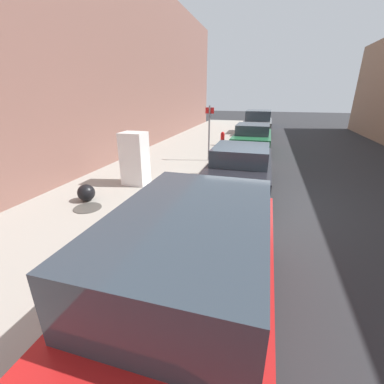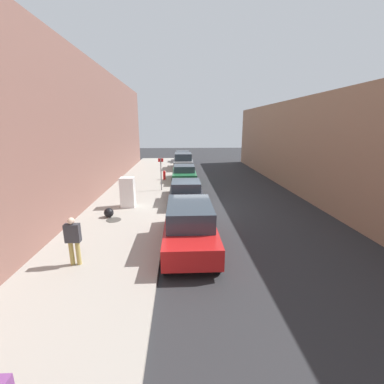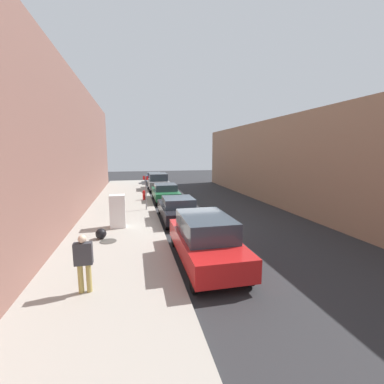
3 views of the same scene
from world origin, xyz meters
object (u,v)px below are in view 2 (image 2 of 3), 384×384
object	(u,v)px
fire_hydrant	(164,175)
parked_hatchback_blue	(183,157)
street_sign_post	(161,172)
discarded_refrigerator	(128,192)
trash_bag	(109,213)
parked_sedan_green	(184,173)
parked_suv_gray	(183,161)
pedestrian_walking_far	(73,238)
parked_suv_red	(190,225)
parked_sedan_dark	(186,191)

from	to	relation	value
fire_hydrant	parked_hatchback_blue	distance (m)	11.46
street_sign_post	parked_hatchback_blue	size ratio (longest dim) A/B	0.60
discarded_refrigerator	trash_bag	size ratio (longest dim) A/B	3.55
fire_hydrant	parked_sedan_green	size ratio (longest dim) A/B	0.17
street_sign_post	parked_hatchback_blue	xyz separation A→B (m)	(1.66, 14.98, -0.72)
parked_suv_gray	parked_hatchback_blue	distance (m)	5.60
street_sign_post	pedestrian_walking_far	distance (m)	10.13
discarded_refrigerator	parked_hatchback_blue	world-z (taller)	discarded_refrigerator
fire_hydrant	parked_sedan_green	world-z (taller)	parked_sedan_green
parked_suv_red	parked_sedan_dark	distance (m)	5.82
trash_bag	parked_suv_red	bearing A→B (deg)	-38.43
fire_hydrant	parked_hatchback_blue	size ratio (longest dim) A/B	0.20
parked_suv_red	parked_suv_gray	bearing A→B (deg)	90.00
discarded_refrigerator	parked_suv_gray	world-z (taller)	discarded_refrigerator
pedestrian_walking_far	parked_suv_red	bearing A→B (deg)	-96.02
parked_sedan_dark	discarded_refrigerator	bearing A→B (deg)	-162.44
street_sign_post	parked_suv_gray	distance (m)	9.54
parked_sedan_green	parked_sedan_dark	bearing A→B (deg)	-90.00
parked_suv_red	parked_hatchback_blue	size ratio (longest dim) A/B	1.25
discarded_refrigerator	parked_sedan_green	bearing A→B (deg)	64.84
discarded_refrigerator	parked_hatchback_blue	size ratio (longest dim) A/B	0.43
parked_hatchback_blue	street_sign_post	bearing A→B (deg)	-96.32
trash_bag	discarded_refrigerator	bearing A→B (deg)	69.42
parked_sedan_green	parked_suv_gray	world-z (taller)	parked_suv_gray
street_sign_post	parked_sedan_green	world-z (taller)	street_sign_post
fire_hydrant	discarded_refrigerator	bearing A→B (deg)	-102.22
pedestrian_walking_far	parked_sedan_green	distance (m)	13.66
parked_sedan_green	parked_suv_gray	xyz separation A→B (m)	(0.00, 6.15, 0.15)
street_sign_post	trash_bag	distance (m)	5.95
parked_sedan_dark	street_sign_post	bearing A→B (deg)	121.77
trash_bag	street_sign_post	bearing A→B (deg)	67.53
fire_hydrant	parked_suv_red	xyz separation A→B (m)	(1.67, -12.15, 0.36)
parked_suv_red	parked_suv_gray	world-z (taller)	parked_suv_gray
parked_sedan_dark	trash_bag	bearing A→B (deg)	-144.98
pedestrian_walking_far	fire_hydrant	bearing A→B (deg)	-35.09
fire_hydrant	parked_suv_gray	size ratio (longest dim) A/B	0.17
pedestrian_walking_far	parked_suv_red	xyz separation A→B (m)	(3.79, 1.39, -0.18)
trash_bag	parked_hatchback_blue	world-z (taller)	parked_hatchback_blue
discarded_refrigerator	parked_suv_red	size ratio (longest dim) A/B	0.35
fire_hydrant	pedestrian_walking_far	bearing A→B (deg)	-98.91
fire_hydrant	parked_sedan_dark	xyz separation A→B (m)	(1.67, -6.32, 0.19)
parked_sedan_dark	parked_hatchback_blue	world-z (taller)	parked_hatchback_blue
parked_sedan_dark	parked_suv_gray	distance (m)	12.06
parked_suv_red	street_sign_post	bearing A→B (deg)	101.04
discarded_refrigerator	street_sign_post	bearing A→B (deg)	66.68
parked_suv_red	parked_hatchback_blue	distance (m)	23.48
pedestrian_walking_far	parked_suv_gray	bearing A→B (deg)	-37.30
trash_bag	pedestrian_walking_far	size ratio (longest dim) A/B	0.29
parked_suv_gray	parked_sedan_dark	bearing A→B (deg)	-90.00
discarded_refrigerator	street_sign_post	distance (m)	4.07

